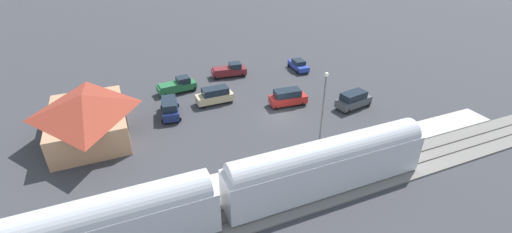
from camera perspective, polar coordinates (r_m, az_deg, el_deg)
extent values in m
plane|color=#38383D|center=(44.19, 3.94, 0.25)|extent=(200.00, 200.00, 0.00)
cube|color=slate|center=(34.43, 14.49, -10.17)|extent=(4.80, 70.00, 0.18)
cube|color=#59544C|center=(33.92, 15.23, -10.66)|extent=(0.10, 70.00, 0.12)
cube|color=#59544C|center=(34.76, 13.83, -9.31)|extent=(0.10, 70.00, 0.12)
cube|color=#B7B2A8|center=(36.89, 10.89, -6.56)|extent=(3.20, 46.00, 0.30)
cube|color=silver|center=(32.00, 11.53, -8.51)|extent=(2.90, 19.15, 3.70)
cube|color=gold|center=(33.12, 10.10, -7.52)|extent=(0.04, 17.62, 0.36)
cylinder|color=silver|center=(30.97, 11.85, -5.95)|extent=(2.75, 18.38, 2.76)
cube|color=gold|center=(29.66, -26.26, -15.96)|extent=(0.04, 17.62, 0.36)
cylinder|color=silver|center=(27.24, -27.26, -14.96)|extent=(2.75, 18.38, 2.76)
cube|color=tan|center=(43.32, -25.71, -1.02)|extent=(11.32, 7.80, 3.31)
pyramid|color=maroon|center=(42.19, -26.46, 2.03)|extent=(12.12, 8.60, 1.89)
cube|color=#4C3323|center=(43.39, -20.46, -0.71)|extent=(1.10, 0.08, 2.10)
cylinder|color=#333338|center=(34.00, 1.59, -8.26)|extent=(0.22, 0.22, 0.85)
cylinder|color=silver|center=(33.55, 1.61, -7.27)|extent=(0.36, 0.36, 0.62)
sphere|color=tan|center=(33.30, 1.62, -6.68)|extent=(0.24, 0.24, 0.24)
cube|color=maroon|center=(55.22, -4.48, 7.39)|extent=(2.58, 5.59, 0.92)
cube|color=#19232D|center=(55.09, -3.46, 8.36)|extent=(1.92, 1.92, 0.84)
cylinder|color=black|center=(56.60, -2.50, 7.52)|extent=(0.22, 0.76, 0.76)
cylinder|color=black|center=(55.05, -2.06, 6.88)|extent=(0.22, 0.76, 0.76)
cylinder|color=black|center=(55.83, -6.82, 7.01)|extent=(0.22, 0.76, 0.76)
cylinder|color=black|center=(54.26, -6.50, 6.35)|extent=(0.22, 0.76, 0.76)
cube|color=maroon|center=(54.85, -5.47, 7.82)|extent=(2.20, 3.17, 0.20)
cube|color=#47494F|center=(47.28, 15.71, 2.36)|extent=(2.77, 5.16, 1.00)
cube|color=#19232D|center=(46.77, 15.74, 3.34)|extent=(2.29, 3.67, 0.88)
cylinder|color=black|center=(49.31, 16.42, 2.76)|extent=(0.22, 0.68, 0.68)
cylinder|color=black|center=(48.35, 17.90, 1.97)|extent=(0.22, 0.68, 0.68)
cylinder|color=black|center=(46.72, 13.28, 1.67)|extent=(0.22, 0.68, 0.68)
cylinder|color=black|center=(45.71, 14.78, 0.81)|extent=(0.22, 0.68, 0.68)
cube|color=red|center=(46.35, 5.29, 2.84)|extent=(2.39, 5.06, 1.00)
cube|color=#19232D|center=(45.89, 5.17, 3.87)|extent=(2.03, 3.57, 0.88)
cylinder|color=black|center=(47.99, 6.97, 3.05)|extent=(0.22, 0.68, 0.68)
cylinder|color=black|center=(46.60, 7.82, 2.15)|extent=(0.22, 0.68, 0.68)
cylinder|color=black|center=(46.65, 2.70, 2.44)|extent=(0.22, 0.68, 0.68)
cylinder|color=black|center=(45.23, 3.45, 1.49)|extent=(0.22, 0.68, 0.68)
cube|color=#283D9E|center=(58.05, 6.98, 8.26)|extent=(4.58, 2.05, 0.76)
cube|color=#19232D|center=(57.81, 7.02, 8.91)|extent=(2.23, 1.72, 0.64)
cylinder|color=black|center=(57.15, 8.44, 7.40)|extent=(0.22, 0.68, 0.68)
cylinder|color=black|center=(56.45, 6.99, 7.21)|extent=(0.22, 0.68, 0.68)
cylinder|color=black|center=(59.94, 6.92, 8.57)|extent=(0.22, 0.68, 0.68)
cylinder|color=black|center=(59.27, 5.52, 8.40)|extent=(0.22, 0.68, 0.68)
cube|color=#236638|center=(50.96, -12.89, 4.76)|extent=(2.53, 5.58, 0.92)
cube|color=#19232D|center=(50.87, -11.90, 5.91)|extent=(1.90, 1.90, 0.84)
cylinder|color=black|center=(52.45, -10.89, 5.15)|extent=(0.22, 0.76, 0.76)
cylinder|color=black|center=(50.95, -10.24, 4.47)|extent=(0.22, 0.76, 0.76)
cylinder|color=black|center=(51.46, -15.40, 4.10)|extent=(0.22, 0.76, 0.76)
cylinder|color=black|center=(49.93, -14.87, 3.38)|extent=(0.22, 0.76, 0.76)
cube|color=#236638|center=(50.52, -13.98, 5.10)|extent=(2.17, 3.15, 0.20)
cube|color=navy|center=(44.90, -13.91, 1.11)|extent=(5.12, 2.61, 1.00)
cube|color=#19232D|center=(44.34, -14.05, 2.09)|extent=(3.63, 2.17, 0.88)
cylinder|color=black|center=(46.84, -15.00, 1.50)|extent=(0.22, 0.68, 0.68)
cylinder|color=black|center=(46.82, -12.92, 1.78)|extent=(0.22, 0.68, 0.68)
cylinder|color=black|center=(43.48, -14.83, -0.76)|extent=(0.22, 0.68, 0.68)
cylinder|color=black|center=(43.47, -12.58, -0.47)|extent=(0.22, 0.68, 0.68)
cube|color=#C6B284|center=(46.94, -6.82, 3.11)|extent=(2.02, 4.92, 1.00)
cube|color=#19232D|center=(46.58, -6.72, 4.18)|extent=(1.76, 3.45, 0.88)
cylinder|color=black|center=(45.99, -8.72, 1.69)|extent=(0.22, 0.68, 0.68)
cylinder|color=black|center=(47.48, -9.29, 2.57)|extent=(0.22, 0.68, 0.68)
cylinder|color=black|center=(46.94, -4.26, 2.56)|extent=(0.22, 0.68, 0.68)
cylinder|color=black|center=(48.40, -4.95, 3.41)|extent=(0.22, 0.68, 0.68)
cylinder|color=#515156|center=(37.49, 10.87, 0.96)|extent=(0.16, 0.16, 7.91)
sphere|color=#EAE5C6|center=(35.74, 11.49, 6.79)|extent=(0.44, 0.44, 0.44)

